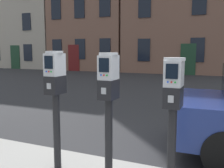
{
  "coord_description": "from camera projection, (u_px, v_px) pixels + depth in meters",
  "views": [
    {
      "loc": [
        0.74,
        -2.87,
        1.65
      ],
      "look_at": [
        -0.38,
        -0.22,
        1.26
      ],
      "focal_mm": 40.04,
      "sensor_mm": 36.0,
      "label": 1
    }
  ],
  "objects": [
    {
      "name": "parking_meter_end_of_row",
      "position": [
        173.0,
        101.0,
        2.55
      ],
      "size": [
        0.22,
        0.25,
        1.44
      ],
      "rotation": [
        0.0,
        0.0,
        -1.6
      ],
      "color": "black",
      "rests_on": "sidewalk_slab"
    },
    {
      "name": "parking_meter_twin_adjacent",
      "position": [
        109.0,
        93.0,
        2.83
      ],
      "size": [
        0.22,
        0.25,
        1.48
      ],
      "rotation": [
        0.0,
        0.0,
        -1.6
      ],
      "color": "black",
      "rests_on": "sidewalk_slab"
    },
    {
      "name": "townhouse_cream_stone",
      "position": [
        32.0,
        13.0,
        24.78
      ],
      "size": [
        7.49,
        6.02,
        10.58
      ],
      "color": "#9E9384",
      "rests_on": "ground_plane"
    },
    {
      "name": "townhouse_green_painted",
      "position": [
        178.0,
        13.0,
        19.66
      ],
      "size": [
        7.25,
        6.53,
        9.15
      ],
      "color": "brown",
      "rests_on": "ground_plane"
    },
    {
      "name": "parking_meter_near_kerb",
      "position": [
        55.0,
        89.0,
        3.1
      ],
      "size": [
        0.22,
        0.25,
        1.5
      ],
      "rotation": [
        0.0,
        0.0,
        -1.6
      ],
      "color": "black",
      "rests_on": "sidewalk_slab"
    }
  ]
}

